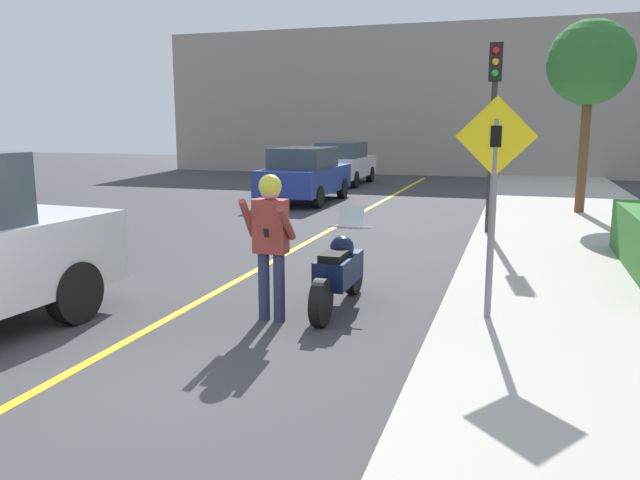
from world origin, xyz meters
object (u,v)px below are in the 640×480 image
(parked_car_blue, at_px, (305,174))
(parked_car_white, at_px, (343,163))
(crossing_sign, at_px, (494,187))
(street_tree, at_px, (590,64))
(traffic_light, at_px, (494,103))
(person_biker, at_px, (270,231))
(motorcycle, at_px, (339,272))

(parked_car_blue, relative_size, parked_car_white, 1.00)
(crossing_sign, relative_size, parked_car_blue, 0.61)
(street_tree, bearing_deg, parked_car_blue, 174.19)
(traffic_light, bearing_deg, person_biker, -108.46)
(parked_car_blue, bearing_deg, street_tree, -5.81)
(person_biker, height_order, crossing_sign, crossing_sign)
(crossing_sign, height_order, parked_car_white, crossing_sign)
(traffic_light, bearing_deg, parked_car_blue, 140.66)
(motorcycle, xyz_separation_m, parked_car_white, (-4.61, 16.57, 0.36))
(traffic_light, relative_size, parked_car_blue, 0.92)
(person_biker, bearing_deg, parked_car_blue, 107.12)
(traffic_light, distance_m, parked_car_white, 12.48)
(parked_car_white, bearing_deg, parked_car_blue, -85.55)
(street_tree, height_order, parked_car_white, street_tree)
(person_biker, relative_size, street_tree, 0.37)
(street_tree, bearing_deg, parked_car_white, 140.90)
(crossing_sign, xyz_separation_m, street_tree, (1.81, 10.03, 2.19))
(crossing_sign, bearing_deg, parked_car_white, 111.18)
(parked_car_white, bearing_deg, person_biker, -77.11)
(person_biker, height_order, parked_car_blue, person_biker)
(street_tree, height_order, parked_car_blue, street_tree)
(motorcycle, distance_m, street_tree, 11.02)
(person_biker, relative_size, traffic_light, 0.46)
(crossing_sign, bearing_deg, person_biker, -167.75)
(traffic_light, xyz_separation_m, parked_car_white, (-6.20, 10.66, -1.95))
(parked_car_blue, bearing_deg, motorcycle, -68.67)
(motorcycle, distance_m, traffic_light, 6.55)
(parked_car_blue, xyz_separation_m, parked_car_white, (-0.46, 5.96, 0.00))
(parked_car_blue, bearing_deg, traffic_light, -39.34)
(motorcycle, xyz_separation_m, crossing_sign, (1.89, -0.21, 1.18))
(crossing_sign, relative_size, traffic_light, 0.66)
(motorcycle, distance_m, person_biker, 1.17)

